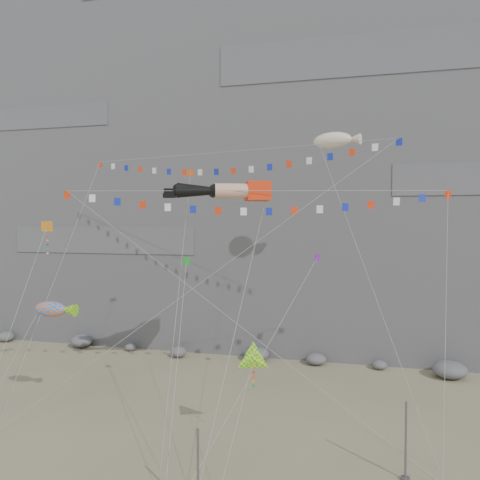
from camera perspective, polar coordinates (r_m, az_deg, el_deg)
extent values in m
plane|color=gray|center=(33.55, -4.65, -22.49)|extent=(120.00, 120.00, 0.00)
cube|color=slate|center=(62.60, 5.00, 12.32)|extent=(80.00, 28.00, 50.00)
cylinder|color=slate|center=(24.72, -5.15, -26.49)|extent=(0.12, 0.12, 4.31)
cylinder|color=slate|center=(28.99, 19.56, -22.08)|extent=(0.12, 0.12, 4.31)
cube|color=red|center=(34.78, 2.15, 5.95)|extent=(2.42, 2.79, 1.38)
cylinder|color=#D9A387|center=(33.86, -1.08, 6.06)|extent=(2.55, 1.78, 1.02)
sphere|color=black|center=(33.77, -3.07, 6.06)|extent=(0.94, 0.94, 0.94)
cone|color=black|center=(33.71, -5.43, 5.93)|extent=(2.92, 1.78, 0.95)
cube|color=black|center=(33.71, -8.61, 5.38)|extent=(0.99, 0.70, 0.34)
cylinder|color=#D9A387|center=(35.23, -1.29, 5.91)|extent=(2.55, 1.78, 1.02)
sphere|color=black|center=(35.15, -3.20, 5.91)|extent=(0.94, 0.94, 0.94)
cone|color=black|center=(35.11, -5.47, 6.13)|extent=(2.93, 1.79, 1.02)
cube|color=black|center=(35.12, -8.52, 5.95)|extent=(0.99, 0.70, 0.34)
cylinder|color=gray|center=(29.15, -0.95, -9.37)|extent=(0.03, 0.03, 20.66)
cylinder|color=gray|center=(36.77, -13.84, -4.03)|extent=(0.03, 0.03, 27.01)
cylinder|color=gray|center=(30.00, 11.65, -9.13)|extent=(0.03, 0.03, 20.86)
cylinder|color=gray|center=(36.59, -26.02, -9.29)|extent=(0.03, 0.03, 15.42)
cylinder|color=gray|center=(36.60, -25.86, -13.96)|extent=(0.03, 0.03, 9.19)
cylinder|color=gray|center=(27.68, -0.37, -21.45)|extent=(0.03, 0.03, 7.72)
cylinder|color=gray|center=(33.61, 16.26, -4.14)|extent=(0.03, 0.03, 24.34)
cube|color=slate|center=(31.49, 23.13, -24.31)|extent=(0.16, 0.16, 0.10)
cylinder|color=gray|center=(32.67, -7.55, -6.61)|extent=(0.03, 0.03, 21.70)
cube|color=slate|center=(29.78, -9.67, -25.80)|extent=(0.16, 0.16, 0.10)
cylinder|color=gray|center=(30.63, 2.93, -13.57)|extent=(0.03, 0.03, 18.04)
cylinder|color=gray|center=(28.93, -7.67, -14.59)|extent=(0.03, 0.03, 15.19)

